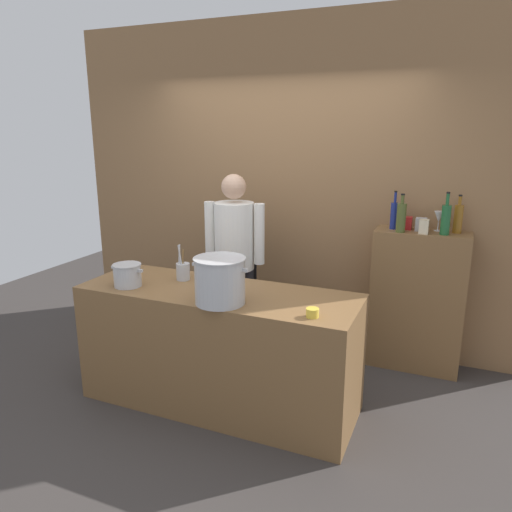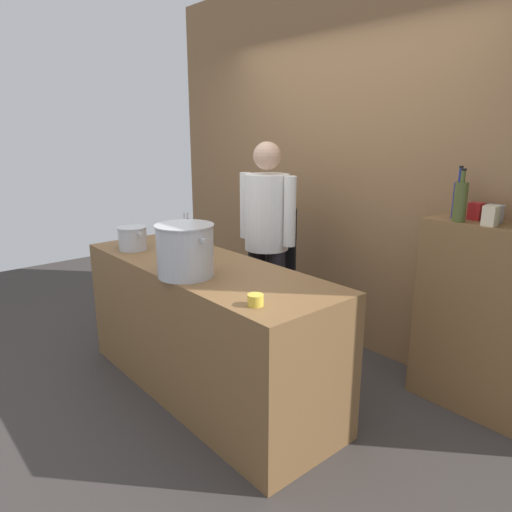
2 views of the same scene
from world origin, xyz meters
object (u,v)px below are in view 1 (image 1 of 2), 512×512
Objects in this scene: chef at (235,254)px; spice_tin_silver at (421,224)px; wine_bottle_olive at (401,217)px; butter_jar at (312,313)px; wine_bottle_amber at (458,218)px; spice_tin_red at (407,223)px; wine_glass_tall at (439,217)px; wine_bottle_green at (446,219)px; utensil_crock at (183,271)px; wine_bottle_cobalt at (394,215)px; spice_tin_cream at (424,227)px; stockpot_small at (127,275)px; stockpot_large at (220,281)px.

chef is 1.58m from spice_tin_silver.
butter_jar is at bearing -104.74° from wine_bottle_olive.
chef is 5.36× the size of wine_bottle_amber.
spice_tin_silver is at bearing -8.97° from spice_tin_red.
wine_bottle_green is at bearing -66.79° from wine_glass_tall.
utensil_crock is 0.87× the size of wine_bottle_cobalt.
wine_bottle_cobalt reaches higher than spice_tin_cream.
spice_tin_cream is 0.12m from spice_tin_silver.
utensil_crock is at bearing -147.21° from wine_glass_tall.
utensil_crock is at bearing 44.68° from stockpot_small.
butter_jar is (0.99, -0.97, -0.04)m from chef.
wine_bottle_amber is at bearing 5.57° from spice_tin_silver.
spice_tin_cream reaches higher than stockpot_small.
wine_bottle_green is at bearing 63.16° from butter_jar.
spice_tin_red is at bearing 37.58° from stockpot_small.
spice_tin_silver is at bearing 2.67° from wine_bottle_cobalt.
spice_tin_red reaches higher than utensil_crock.
wine_bottle_olive is (1.48, 0.96, 0.36)m from utensil_crock.
utensil_crock is at bearing -143.99° from spice_tin_red.
wine_bottle_green reaches higher than utensil_crock.
utensil_crock is at bearing -146.90° from wine_bottle_olive.
stockpot_small is 2.20m from wine_bottle_olive.
butter_jar is (1.13, -0.34, -0.04)m from utensil_crock.
spice_tin_silver reaches higher than utensil_crock.
wine_glass_tall reaches higher than spice_tin_cream.
wine_bottle_cobalt reaches higher than spice_tin_red.
wine_bottle_olive is at bearing 52.96° from stockpot_large.
wine_glass_tall is (0.28, 0.17, -0.01)m from wine_bottle_olive.
wine_bottle_amber is (0.50, 0.04, 0.00)m from wine_bottle_cobalt.
stockpot_large reaches higher than utensil_crock.
stockpot_small is 1.43m from butter_jar.
wine_bottle_cobalt is 0.28m from spice_tin_cream.
wine_glass_tall is at bearing 113.21° from wine_bottle_green.
wine_bottle_green is 3.24× the size of spice_tin_red.
wine_bottle_olive is at bearing -173.84° from wine_bottle_green.
wine_bottle_green is at bearing -128.93° from wine_bottle_amber.
wine_bottle_cobalt is 0.23m from spice_tin_silver.
wine_bottle_olive reaches higher than stockpot_small.
wine_bottle_olive is at bearing -177.04° from spice_tin_cream.
stockpot_small is at bearing -145.25° from wine_glass_tall.
stockpot_large is 0.61m from utensil_crock.
chef reaches higher than spice_tin_red.
wine_bottle_cobalt is at bearing -177.33° from spice_tin_silver.
stockpot_large is at bearing -127.04° from wine_bottle_olive.
wine_bottle_amber is 0.39m from spice_tin_red.
chef is 1.48m from spice_tin_red.
wine_bottle_amber is at bearing 62.12° from butter_jar.
wine_bottle_amber is at bearing 32.54° from stockpot_small.
wine_bottle_amber is 2.95× the size of spice_tin_red.
chef is 1.73m from wine_glass_tall.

